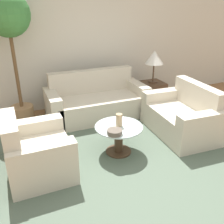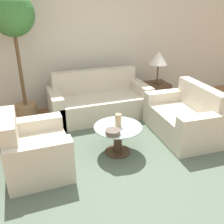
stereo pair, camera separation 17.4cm
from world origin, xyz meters
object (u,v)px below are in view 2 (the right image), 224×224
(loveseat, at_px, (185,119))
(coffee_table, at_px, (118,136))
(vase, at_px, (118,120))
(bowl, at_px, (113,132))
(potted_plant, at_px, (14,27))
(table_lamp, at_px, (159,58))
(armchair, at_px, (33,152))
(sofa_main, at_px, (99,102))

(loveseat, distance_m, coffee_table, 1.26)
(coffee_table, distance_m, vase, 0.25)
(vase, bearing_deg, bowl, -127.79)
(potted_plant, height_order, bowl, potted_plant)
(table_lamp, relative_size, vase, 3.48)
(coffee_table, relative_size, vase, 3.71)
(coffee_table, height_order, table_lamp, table_lamp)
(vase, distance_m, bowl, 0.26)
(vase, bearing_deg, loveseat, 6.04)
(coffee_table, xyz_separation_m, potted_plant, (-1.21, 1.63, 1.40))
(armchair, bearing_deg, sofa_main, -43.74)
(armchair, xyz_separation_m, vase, (1.19, 0.04, 0.24))
(armchair, distance_m, potted_plant, 2.17)
(potted_plant, relative_size, vase, 12.07)
(loveseat, xyz_separation_m, bowl, (-1.40, -0.33, 0.18))
(loveseat, xyz_separation_m, potted_plant, (-2.46, 1.49, 1.39))
(coffee_table, relative_size, bowl, 3.37)
(bowl, bearing_deg, armchair, 171.27)
(potted_plant, height_order, vase, potted_plant)
(sofa_main, height_order, vase, sofa_main)
(coffee_table, bearing_deg, loveseat, 6.38)
(sofa_main, distance_m, coffee_table, 1.39)
(armchair, relative_size, coffee_table, 1.35)
(bowl, bearing_deg, sofa_main, 79.71)
(loveseat, xyz_separation_m, coffee_table, (-1.25, -0.14, -0.00))
(loveseat, height_order, coffee_table, loveseat)
(sofa_main, relative_size, bowl, 9.11)
(armchair, bearing_deg, loveseat, -86.53)
(loveseat, distance_m, bowl, 1.45)
(sofa_main, xyz_separation_m, loveseat, (1.11, -1.24, 0.00))
(loveseat, bearing_deg, coffee_table, -80.63)
(potted_plant, distance_m, bowl, 2.43)
(armchair, height_order, table_lamp, table_lamp)
(table_lamp, xyz_separation_m, vase, (-1.38, -1.36, -0.51))
(armchair, xyz_separation_m, potted_plant, (-0.02, 1.66, 1.39))
(table_lamp, xyz_separation_m, potted_plant, (-2.60, 0.27, 0.64))
(coffee_table, height_order, vase, vase)
(potted_plant, bearing_deg, coffee_table, -53.48)
(armchair, height_order, vase, armchair)
(sofa_main, xyz_separation_m, bowl, (-0.29, -1.57, 0.18))
(coffee_table, relative_size, potted_plant, 0.31)
(sofa_main, height_order, bowl, sofa_main)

